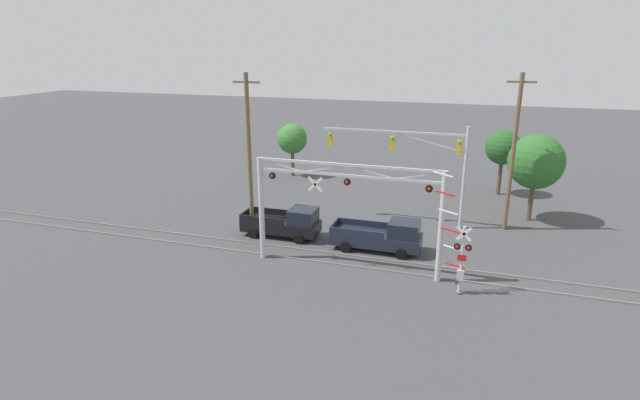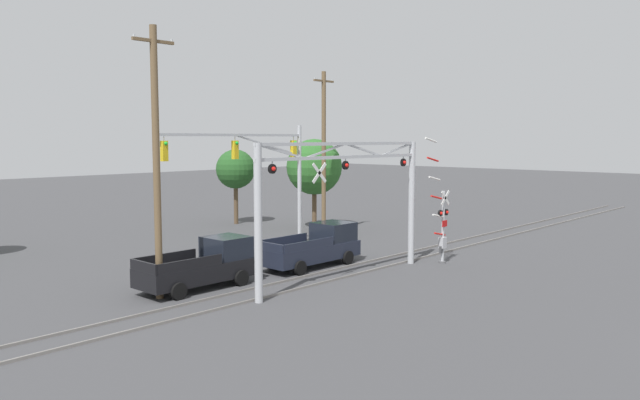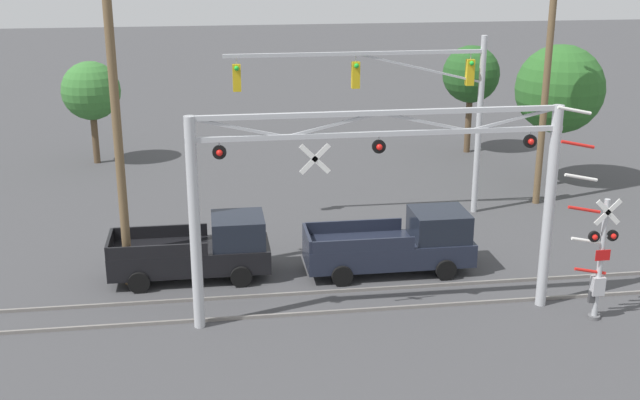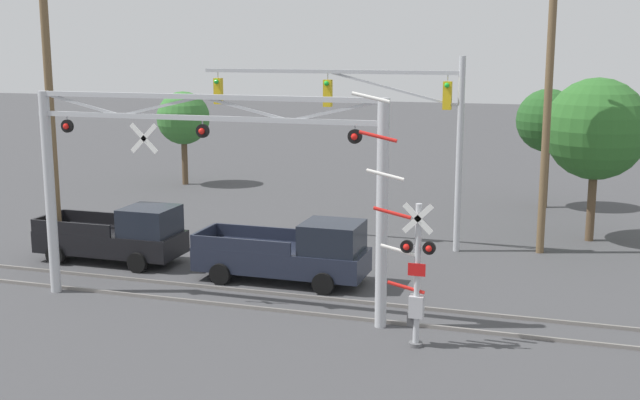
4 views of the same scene
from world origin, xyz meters
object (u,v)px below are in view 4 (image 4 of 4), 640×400
pickup_truck_lead (293,253)px  background_tree_beyond_span (548,121)px  crossing_signal_mast (412,268)px  background_tree_far_left_verge (183,118)px  utility_pole_right (548,104)px  traffic_signal_span (389,116)px  crossing_gantry (204,175)px  background_tree_far_right_verge (596,129)px  pickup_truck_following (120,236)px  utility_pole_left (50,105)px

pickup_truck_lead → background_tree_beyond_span: 16.76m
crossing_signal_mast → background_tree_far_left_verge: (-16.37, 19.69, 1.54)m
utility_pole_right → traffic_signal_span: bearing=-172.7°
crossing_signal_mast → background_tree_beyond_span: crossing_signal_mast is taller
crossing_signal_mast → utility_pole_right: bearing=75.6°
background_tree_beyond_span → pickup_truck_lead: bearing=-115.8°
crossing_signal_mast → utility_pole_right: (2.71, 10.53, 3.40)m
crossing_signal_mast → traffic_signal_span: size_ratio=0.63×
crossing_gantry → background_tree_far_left_verge: crossing_gantry is taller
utility_pole_right → background_tree_beyond_span: 8.72m
crossing_gantry → traffic_signal_span: bearing=68.9°
traffic_signal_span → background_tree_far_right_verge: traffic_signal_span is taller
crossing_gantry → pickup_truck_following: (-5.05, 3.58, -2.96)m
traffic_signal_span → pickup_truck_following: traffic_signal_span is taller
crossing_signal_mast → background_tree_beyond_span: (2.49, 19.14, 2.00)m
pickup_truck_lead → background_tree_beyond_span: (7.17, 14.82, 3.10)m
utility_pole_right → background_tree_far_right_verge: (1.75, 2.48, -1.10)m
utility_pole_left → utility_pole_right: size_ratio=1.00×
crossing_gantry → pickup_truck_lead: size_ratio=1.91×
traffic_signal_span → utility_pole_left: 12.00m
pickup_truck_lead → utility_pole_left: (-8.90, 0.17, 4.52)m
utility_pole_left → background_tree_beyond_span: size_ratio=1.93×
pickup_truck_lead → traffic_signal_span: bearing=71.5°
traffic_signal_span → pickup_truck_lead: (-1.84, -5.51, -3.97)m
traffic_signal_span → utility_pole_right: 5.63m
background_tree_far_left_verge → background_tree_far_right_verge: (20.83, -6.69, 0.76)m
crossing_signal_mast → pickup_truck_following: 12.24m
crossing_gantry → background_tree_far_right_verge: size_ratio=1.68×
background_tree_far_left_verge → crossing_signal_mast: bearing=-50.3°
background_tree_far_right_verge → background_tree_beyond_span: bearing=107.8°
utility_pole_right → background_tree_beyond_span: size_ratio=1.92×
utility_pole_left → background_tree_far_right_verge: size_ratio=1.69×
background_tree_far_right_verge → traffic_signal_span: bearing=-156.4°
pickup_truck_following → crossing_signal_mast: bearing=-22.7°
crossing_signal_mast → crossing_gantry: bearing=169.7°
traffic_signal_span → utility_pole_right: utility_pole_right is taller
crossing_gantry → background_tree_far_left_verge: size_ratio=2.11×
background_tree_far_left_verge → utility_pole_left: bearing=-79.6°
background_tree_beyond_span → background_tree_far_right_verge: 6.45m
crossing_gantry → pickup_truck_following: bearing=144.6°
traffic_signal_span → background_tree_far_left_verge: 16.80m
utility_pole_right → utility_pole_left: bearing=-159.6°
crossing_signal_mast → background_tree_far_right_verge: bearing=71.1°
pickup_truck_lead → background_tree_far_right_verge: size_ratio=0.88×
crossing_gantry → background_tree_beyond_span: crossing_gantry is taller
utility_pole_left → background_tree_far_left_verge: 15.58m
pickup_truck_lead → utility_pole_left: bearing=178.9°
crossing_signal_mast → traffic_signal_span: bearing=106.2°
utility_pole_left → background_tree_far_left_verge: bearing=100.4°
crossing_signal_mast → pickup_truck_lead: (-4.69, 4.31, -1.10)m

